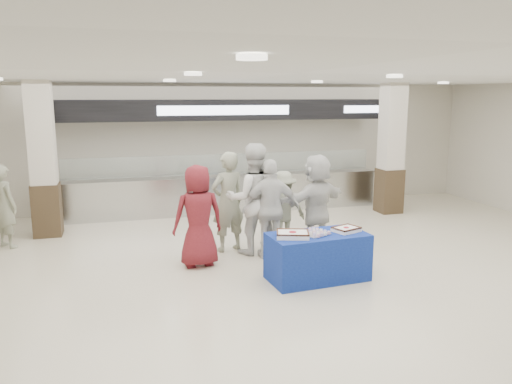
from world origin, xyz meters
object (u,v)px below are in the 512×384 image
object	(u,v)px
soldier_a	(228,202)
chef_short	(271,209)
sheet_cake_left	(293,234)
cupcake_tray	(316,232)
chef_tall	(253,199)
civilian_white	(316,202)
display_table	(317,257)
soldier_bg	(4,206)
civilian_maroon	(198,216)
soldier_b	(283,208)
sheet_cake_right	(346,229)

from	to	relation	value
soldier_a	chef_short	distance (m)	0.89
sheet_cake_left	cupcake_tray	world-z (taller)	sheet_cake_left
chef_tall	civilian_white	xyz separation A→B (m)	(1.23, -0.08, -0.11)
display_table	soldier_bg	world-z (taller)	soldier_bg
sheet_cake_left	civilian_maroon	distance (m)	1.76
display_table	cupcake_tray	size ratio (longest dim) A/B	3.13
chef_tall	chef_short	world-z (taller)	chef_tall
cupcake_tray	civilian_maroon	size ratio (longest dim) A/B	0.28
soldier_a	soldier_b	world-z (taller)	soldier_a
sheet_cake_left	chef_tall	size ratio (longest dim) A/B	0.28
sheet_cake_left	cupcake_tray	xyz separation A→B (m)	(0.40, 0.04, -0.02)
chef_tall	soldier_b	distance (m)	0.84
display_table	civilian_white	xyz separation A→B (m)	(0.60, 1.54, 0.54)
soldier_a	civilian_white	xyz separation A→B (m)	(1.64, -0.32, -0.03)
sheet_cake_left	soldier_b	distance (m)	2.10
soldier_a	chef_short	size ratio (longest dim) A/B	1.05
cupcake_tray	soldier_a	distance (m)	2.14
chef_tall	chef_short	bearing A→B (deg)	128.26
civilian_maroon	soldier_b	size ratio (longest dim) A/B	1.21
soldier_b	soldier_bg	world-z (taller)	soldier_bg
civilian_maroon	display_table	bearing A→B (deg)	139.98
sheet_cake_left	civilian_white	world-z (taller)	civilian_white
civilian_maroon	soldier_b	world-z (taller)	civilian_maroon
sheet_cake_right	soldier_a	distance (m)	2.41
sheet_cake_left	chef_tall	world-z (taller)	chef_tall
sheet_cake_right	chef_short	xyz separation A→B (m)	(-0.87, 1.26, 0.10)
chef_tall	chef_short	size ratio (longest dim) A/B	1.14
sheet_cake_right	civilian_maroon	xyz separation A→B (m)	(-2.20, 1.15, 0.09)
soldier_bg	civilian_maroon	bearing A→B (deg)	-167.34
sheet_cake_left	cupcake_tray	bearing A→B (deg)	5.92
display_table	civilian_maroon	bearing A→B (deg)	141.15
chef_short	civilian_white	distance (m)	1.02
sheet_cake_right	civilian_white	distance (m)	1.54
civilian_maroon	soldier_bg	xyz separation A→B (m)	(-3.41, 2.06, -0.07)
civilian_maroon	chef_short	distance (m)	1.34
chef_short	soldier_b	distance (m)	0.85
soldier_b	soldier_bg	distance (m)	5.35
sheet_cake_right	soldier_a	size ratio (longest dim) A/B	0.25
sheet_cake_left	chef_tall	xyz separation A→B (m)	(-0.18, 1.68, 0.22)
sheet_cake_right	cupcake_tray	size ratio (longest dim) A/B	0.97
display_table	sheet_cake_right	size ratio (longest dim) A/B	3.23
civilian_maroon	civilian_white	world-z (taller)	civilian_white
civilian_white	soldier_bg	distance (m)	5.97
sheet_cake_right	soldier_a	xyz separation A→B (m)	(-1.53, 1.85, 0.15)
chef_tall	chef_short	xyz separation A→B (m)	(0.24, -0.35, -0.13)
sheet_cake_right	civilian_maroon	distance (m)	2.48
cupcake_tray	soldier_a	size ratio (longest dim) A/B	0.26
chef_short	soldier_bg	world-z (taller)	chef_short
sheet_cake_right	soldier_bg	distance (m)	6.46
sheet_cake_left	sheet_cake_right	world-z (taller)	sheet_cake_left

